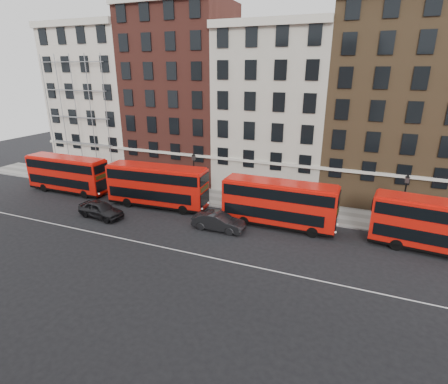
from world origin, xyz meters
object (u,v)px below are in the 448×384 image
at_px(bus_a, 67,173).
at_px(car_rear, 101,209).
at_px(bus_d, 442,226).
at_px(bus_c, 279,203).
at_px(bus_b, 157,185).
at_px(car_front, 219,222).

bearing_deg(bus_a, car_rear, -27.97).
xyz_separation_m(bus_a, bus_d, (39.03, 0.00, 0.01)).
relative_size(bus_c, bus_d, 0.99).
bearing_deg(bus_b, bus_a, 176.00).
xyz_separation_m(car_rear, car_front, (12.05, 1.86, -0.03)).
distance_m(bus_b, car_rear, 6.17).
bearing_deg(bus_d, bus_c, -174.44).
distance_m(bus_a, bus_d, 39.03).
height_order(car_rear, car_front, car_rear).
distance_m(bus_d, car_rear, 30.54).
distance_m(bus_a, car_front, 21.19).
relative_size(bus_a, bus_d, 0.98).
bearing_deg(car_rear, car_front, -74.97).
xyz_separation_m(bus_a, bus_c, (25.82, 0.00, 0.04)).
bearing_deg(car_front, bus_a, 82.39).
distance_m(bus_c, bus_d, 13.21).
height_order(bus_c, car_front, bus_c).
distance_m(bus_d, car_front, 18.37).
height_order(bus_a, bus_d, bus_d).
relative_size(bus_d, car_front, 2.16).
relative_size(bus_a, car_front, 2.12).
bearing_deg(bus_c, bus_a, 179.87).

